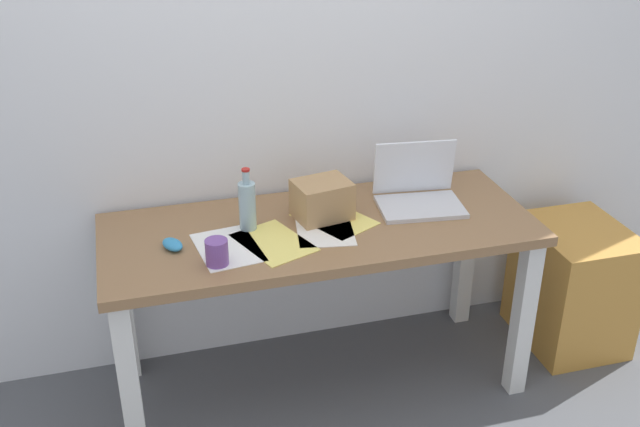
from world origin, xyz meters
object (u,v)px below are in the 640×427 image
beer_bottle (247,205)px  computer_mouse (173,244)px  desk (320,250)px  cardboard_box (322,200)px  laptop_right (418,192)px  filing_cabinet (572,284)px  coffee_mug (217,253)px

beer_bottle → computer_mouse: beer_bottle is taller
desk → computer_mouse: computer_mouse is taller
desk → cardboard_box: 0.20m
desk → laptop_right: 0.46m
desk → laptop_right: laptop_right is taller
desk → laptop_right: (0.43, 0.07, 0.16)m
desk → laptop_right: size_ratio=4.63×
cardboard_box → filing_cabinet: 1.27m
beer_bottle → coffee_mug: size_ratio=2.60×
coffee_mug → filing_cabinet: size_ratio=0.17×
beer_bottle → cardboard_box: size_ratio=1.19×
computer_mouse → desk: bearing=-20.7°
desk → laptop_right: bearing=9.4°
coffee_mug → desk: bearing=24.0°
cardboard_box → coffee_mug: cardboard_box is taller
computer_mouse → cardboard_box: bearing=-14.8°
computer_mouse → cardboard_box: cardboard_box is taller
laptop_right → beer_bottle: bearing=-177.8°
computer_mouse → filing_cabinet: (1.73, 0.04, -0.48)m
beer_bottle → cardboard_box: 0.30m
laptop_right → filing_cabinet: size_ratio=0.64×
laptop_right → beer_bottle: (-0.70, -0.03, 0.05)m
beer_bottle → computer_mouse: (-0.29, -0.08, -0.08)m
computer_mouse → coffee_mug: (0.14, -0.15, 0.03)m
beer_bottle → laptop_right: bearing=2.2°
desk → filing_cabinet: desk is taller
desk → coffee_mug: (-0.42, -0.19, 0.16)m
coffee_mug → computer_mouse: bearing=132.0°
desk → filing_cabinet: 1.22m
laptop_right → coffee_mug: size_ratio=3.76×
laptop_right → filing_cabinet: (0.74, -0.07, -0.52)m
cardboard_box → coffee_mug: (-0.45, -0.25, -0.03)m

